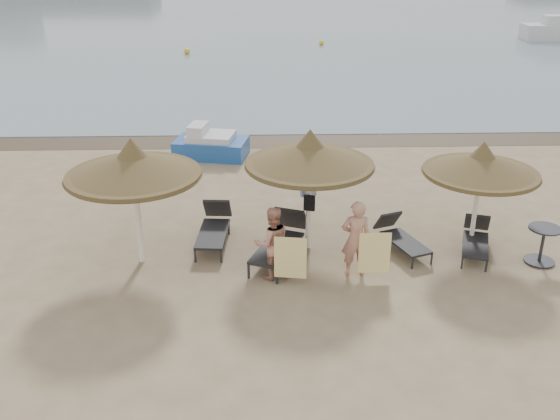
% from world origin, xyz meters
% --- Properties ---
extents(ground, '(160.00, 160.00, 0.00)m').
position_xyz_m(ground, '(0.00, 0.00, 0.00)').
color(ground, '#9B8563').
rests_on(ground, ground).
extents(wet_sand_strip, '(200.00, 1.60, 0.01)m').
position_xyz_m(wet_sand_strip, '(0.00, 9.40, 0.00)').
color(wet_sand_strip, '#483926').
rests_on(wet_sand_strip, ground).
extents(palapa_left, '(2.77, 2.77, 2.75)m').
position_xyz_m(palapa_left, '(-3.46, 1.09, 2.19)').
color(palapa_left, white).
rests_on(palapa_left, ground).
extents(palapa_center, '(2.77, 2.77, 2.74)m').
position_xyz_m(palapa_center, '(0.13, 1.63, 2.18)').
color(palapa_center, white).
rests_on(palapa_center, ground).
extents(palapa_right, '(2.48, 2.48, 2.46)m').
position_xyz_m(palapa_right, '(3.77, 1.55, 1.96)').
color(palapa_right, white).
rests_on(palapa_right, ground).
extents(lounger_far_left, '(0.74, 1.90, 0.83)m').
position_xyz_m(lounger_far_left, '(-1.98, 1.99, 0.37)').
color(lounger_far_left, '#2B2C30').
rests_on(lounger_far_left, ground).
extents(lounger_near_left, '(1.39, 2.16, 0.92)m').
position_xyz_m(lounger_near_left, '(-0.48, 1.22, 0.41)').
color(lounger_near_left, '#2B2C30').
rests_on(lounger_near_left, ground).
extents(lounger_near_right, '(1.07, 1.69, 0.72)m').
position_xyz_m(lounger_near_right, '(2.15, 1.48, 0.32)').
color(lounger_near_right, '#2B2C30').
rests_on(lounger_near_right, ground).
extents(lounger_far_right, '(1.01, 1.69, 0.72)m').
position_xyz_m(lounger_far_right, '(3.79, 1.32, 0.32)').
color(lounger_far_right, '#2B2C30').
rests_on(lounger_far_right, ground).
extents(side_table, '(0.68, 0.68, 0.82)m').
position_xyz_m(side_table, '(5.02, 0.79, 0.38)').
color(side_table, '#2B2C30').
rests_on(side_table, ground).
extents(person_left, '(0.93, 0.72, 1.79)m').
position_xyz_m(person_left, '(-0.70, 0.35, 0.90)').
color(person_left, tan).
rests_on(person_left, ground).
extents(person_right, '(0.89, 0.59, 1.90)m').
position_xyz_m(person_right, '(0.99, 0.41, 0.95)').
color(person_right, tan).
rests_on(person_right, ground).
extents(towel_left, '(0.64, 0.12, 0.90)m').
position_xyz_m(towel_left, '(-0.35, 0.00, 0.62)').
color(towel_left, yellow).
rests_on(towel_left, ground).
extents(towel_right, '(0.64, 0.02, 0.90)m').
position_xyz_m(towel_right, '(1.34, 0.16, 0.62)').
color(towel_right, yellow).
rests_on(towel_right, ground).
extents(bag_patterned, '(0.35, 0.19, 0.42)m').
position_xyz_m(bag_patterned, '(0.13, 1.81, 1.39)').
color(bag_patterned, white).
rests_on(bag_patterned, ground).
extents(bag_dark, '(0.25, 0.14, 0.34)m').
position_xyz_m(bag_dark, '(0.13, 1.47, 1.15)').
color(bag_dark, black).
rests_on(bag_dark, ground).
extents(pedal_boat, '(2.39, 1.69, 1.02)m').
position_xyz_m(pedal_boat, '(-2.49, 7.88, 0.38)').
color(pedal_boat, '#1E4F9B').
rests_on(pedal_boat, ground).
extents(buoy_left, '(0.36, 0.36, 0.36)m').
position_xyz_m(buoy_left, '(-5.11, 25.61, 0.18)').
color(buoy_left, yellow).
rests_on(buoy_left, ground).
extents(buoy_mid, '(0.31, 0.31, 0.31)m').
position_xyz_m(buoy_mid, '(2.87, 28.46, 0.15)').
color(buoy_mid, yellow).
rests_on(buoy_mid, ground).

